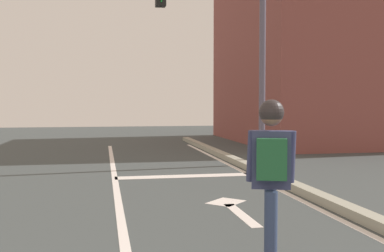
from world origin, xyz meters
The scene contains 9 objects.
lane_line_center centered at (-0.15, 6.00, 0.00)m, with size 0.12×20.00×0.01m, color silver.
lane_line_curbside centered at (2.75, 6.00, 0.00)m, with size 0.12×20.00×0.01m, color silver.
stop_bar centered at (1.38, 8.61, 0.00)m, with size 3.05×0.40×0.01m, color silver.
lane_arrow_stem centered at (1.53, 5.06, 0.00)m, with size 0.16×1.40×0.01m, color silver.
lane_arrow_head centered at (1.53, 5.91, 0.00)m, with size 0.56×0.44×0.01m, color silver.
curb_strip centered at (3.00, 6.00, 0.07)m, with size 0.24×24.00×0.14m, color #9D9C8A.
skater centered at (1.11, 2.77, 1.02)m, with size 0.41×0.58×1.53m.
traffic_signal_mast centered at (2.35, 10.11, 3.42)m, with size 5.23×0.34×5.00m.
building_block centered at (9.39, 16.56, 3.44)m, with size 8.97×8.78×6.87m, color brown.
Camera 1 is at (-0.37, -1.18, 1.57)m, focal length 43.69 mm.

